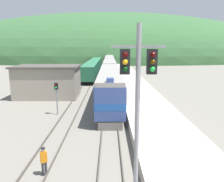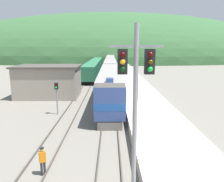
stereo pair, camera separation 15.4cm
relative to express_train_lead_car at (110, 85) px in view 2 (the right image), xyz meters
The scene contains 13 objects.
track_main 47.08m from the express_train_lead_car, 90.00° to the left, with size 1.52×180.00×0.16m.
track_siding 47.28m from the express_train_lead_car, 95.37° to the left, with size 1.52×180.00×0.16m.
platform 27.44m from the express_train_lead_car, 80.84° to the left, with size 5.40×140.00×0.88m.
distant_hills 106.37m from the express_train_lead_car, 90.00° to the left, with size 219.49×98.77×53.50m.
station_shed 9.68m from the express_train_lead_car, 160.25° to the left, with size 9.31×6.20×4.67m.
express_train_lead_car is the anchor object (origin of this frame).
carriage_second 22.03m from the express_train_lead_car, 90.00° to the left, with size 2.85×20.32×4.31m.
carriage_third 43.23m from the express_train_lead_car, 90.00° to the left, with size 2.85×20.32×4.31m.
carriage_fourth 64.44m from the express_train_lead_car, 90.00° to the left, with size 2.85×20.32×4.31m.
siding_train 33.27m from the express_train_lead_car, 97.63° to the left, with size 2.90×41.38×3.60m.
signal_mast_main 20.18m from the express_train_lead_car, 86.78° to the right, with size 2.20×0.42×8.23m.
signal_post_siding 8.08m from the express_train_lead_car, 135.70° to the right, with size 0.36×0.42×3.60m.
track_worker 17.75m from the express_train_lead_car, 102.50° to the right, with size 0.42×0.37×1.72m.
Camera 2 is at (0.09, -5.81, 7.30)m, focal length 35.00 mm.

